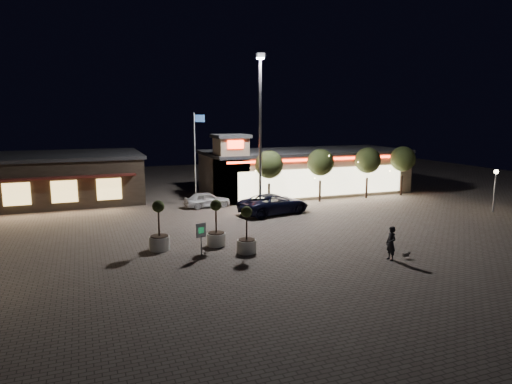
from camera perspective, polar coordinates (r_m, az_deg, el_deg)
name	(u,v)px	position (r m, az deg, el deg)	size (l,w,h in m)	color
ground	(277,243)	(28.41, 2.68, -6.37)	(90.00, 90.00, 0.00)	#645951
retail_building	(301,171)	(46.01, 5.68, 2.63)	(20.40, 8.40, 6.10)	tan
restaurant_building	(48,178)	(45.43, -24.58, 1.63)	(16.40, 11.00, 4.30)	#382D23
floodlight_pole	(260,125)	(35.46, 0.54, 8.36)	(0.60, 0.40, 12.38)	gray
flagpole	(196,151)	(39.18, -7.51, 5.08)	(0.95, 0.10, 8.00)	white
lamp_post_east	(495,182)	(41.44, 27.74, 1.10)	(0.36, 0.36, 3.48)	gray
string_tree_a	(269,165)	(39.22, 1.65, 3.43)	(2.42, 2.42, 4.79)	#332319
string_tree_b	(321,163)	(41.38, 8.07, 3.67)	(2.42, 2.42, 4.79)	#332319
string_tree_c	(368,161)	(44.02, 13.79, 3.84)	(2.42, 2.42, 4.79)	#332319
string_tree_d	(403,159)	(46.40, 17.87, 3.94)	(2.42, 2.42, 4.79)	#332319
pickup_truck	(274,204)	(36.34, 2.27, -1.48)	(2.68, 5.82, 1.62)	black
white_sedan	(207,200)	(39.03, -6.12, -0.96)	(1.57, 3.89, 1.33)	silver
pedestrian	(391,243)	(25.95, 16.53, -6.18)	(0.69, 0.45, 1.88)	black
dog	(407,254)	(26.67, 18.34, -7.38)	(0.48, 0.19, 0.26)	#59514C
planter_left	(159,235)	(27.35, -11.99, -5.24)	(1.20, 1.20, 2.95)	silver
planter_mid	(247,238)	(26.25, -1.17, -5.81)	(1.11, 1.11, 2.72)	silver
planter_right	(216,231)	(27.72, -4.99, -4.93)	(1.15, 1.15, 2.82)	silver
valet_sign	(201,233)	(25.72, -6.88, -5.11)	(0.61, 0.25, 1.88)	gray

